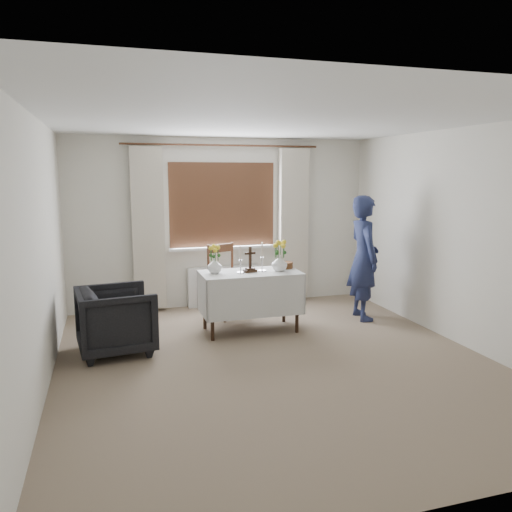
{
  "coord_description": "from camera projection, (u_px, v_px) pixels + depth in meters",
  "views": [
    {
      "loc": [
        -1.65,
        -4.77,
        1.98
      ],
      "look_at": [
        0.05,
        0.91,
        1.0
      ],
      "focal_mm": 35.0,
      "sensor_mm": 36.0,
      "label": 1
    }
  ],
  "objects": [
    {
      "name": "wooden_cross",
      "position": [
        250.0,
        259.0,
        6.2
      ],
      "size": [
        0.16,
        0.13,
        0.32
      ],
      "primitive_type": null,
      "rotation": [
        0.0,
        0.0,
        0.16
      ],
      "color": "black",
      "rests_on": "altar_table"
    },
    {
      "name": "candlestick_right",
      "position": [
        262.0,
        257.0,
        6.25
      ],
      "size": [
        0.12,
        0.12,
        0.37
      ],
      "primitive_type": null,
      "rotation": [
        0.0,
        0.0,
        0.11
      ],
      "color": "silver",
      "rests_on": "altar_table"
    },
    {
      "name": "radiator",
      "position": [
        224.0,
        286.0,
        7.54
      ],
      "size": [
        1.1,
        0.1,
        0.6
      ],
      "primitive_type": "cube",
      "color": "silver",
      "rests_on": "ground"
    },
    {
      "name": "armchair",
      "position": [
        116.0,
        320.0,
        5.54
      ],
      "size": [
        0.91,
        0.89,
        0.74
      ],
      "primitive_type": "imported",
      "rotation": [
        0.0,
        0.0,
        1.69
      ],
      "color": "black",
      "rests_on": "ground"
    },
    {
      "name": "altar_table",
      "position": [
        250.0,
        301.0,
        6.3
      ],
      "size": [
        1.24,
        0.64,
        0.76
      ],
      "primitive_type": "cube",
      "color": "white",
      "rests_on": "ground"
    },
    {
      "name": "candlestick_left",
      "position": [
        240.0,
        260.0,
        6.15
      ],
      "size": [
        0.12,
        0.12,
        0.33
      ],
      "primitive_type": null,
      "rotation": [
        0.0,
        0.0,
        0.38
      ],
      "color": "silver",
      "rests_on": "altar_table"
    },
    {
      "name": "flower_vase_right",
      "position": [
        279.0,
        263.0,
        6.27
      ],
      "size": [
        0.25,
        0.25,
        0.21
      ],
      "primitive_type": "imported",
      "rotation": [
        0.0,
        0.0,
        -0.34
      ],
      "color": "white",
      "rests_on": "altar_table"
    },
    {
      "name": "person",
      "position": [
        364.0,
        258.0,
        6.77
      ],
      "size": [
        0.46,
        0.66,
        1.69
      ],
      "primitive_type": "imported",
      "rotation": [
        0.0,
        0.0,
        1.47
      ],
      "color": "navy",
      "rests_on": "ground"
    },
    {
      "name": "wooden_chair",
      "position": [
        229.0,
        281.0,
        6.92
      ],
      "size": [
        0.6,
        0.6,
        1.01
      ],
      "primitive_type": null,
      "rotation": [
        0.0,
        0.0,
        0.36
      ],
      "color": "#51301B",
      "rests_on": "ground"
    },
    {
      "name": "wicker_basket",
      "position": [
        285.0,
        265.0,
        6.48
      ],
      "size": [
        0.24,
        0.24,
        0.08
      ],
      "primitive_type": "cylinder",
      "rotation": [
        0.0,
        0.0,
        0.18
      ],
      "color": "brown",
      "rests_on": "altar_table"
    },
    {
      "name": "flower_vase_left",
      "position": [
        215.0,
        266.0,
        6.14
      ],
      "size": [
        0.21,
        0.21,
        0.19
      ],
      "primitive_type": "imported",
      "rotation": [
        0.0,
        0.0,
        0.17
      ],
      "color": "white",
      "rests_on": "altar_table"
    },
    {
      "name": "ground",
      "position": [
        276.0,
        362.0,
        5.3
      ],
      "size": [
        5.0,
        5.0,
        0.0
      ],
      "primitive_type": "plane",
      "color": "gray",
      "rests_on": "ground"
    }
  ]
}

